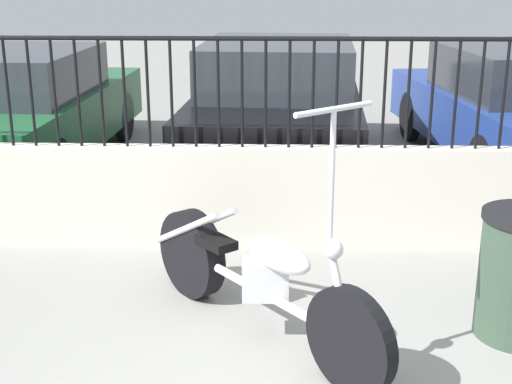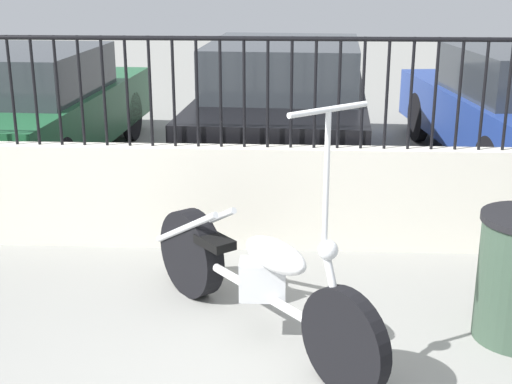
# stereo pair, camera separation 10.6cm
# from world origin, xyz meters

# --- Properties ---
(low_wall) EXTENTS (9.02, 0.18, 0.85)m
(low_wall) POSITION_xyz_m (0.00, 2.36, 0.42)
(low_wall) COLOR beige
(low_wall) RESTS_ON ground_plane
(fence_railing) EXTENTS (9.02, 0.04, 0.87)m
(fence_railing) POSITION_xyz_m (0.00, 2.36, 1.41)
(fence_railing) COLOR black
(fence_railing) RESTS_ON low_wall
(motorcycle_white) EXTENTS (1.50, 1.76, 1.56)m
(motorcycle_white) POSITION_xyz_m (-0.08, 0.93, 0.38)
(motorcycle_white) COLOR black
(motorcycle_white) RESTS_ON ground_plane
(car_green) EXTENTS (1.90, 4.29, 1.35)m
(car_green) POSITION_xyz_m (-2.78, 4.75, 0.68)
(car_green) COLOR black
(car_green) RESTS_ON ground_plane
(car_black) EXTENTS (1.98, 4.25, 1.46)m
(car_black) POSITION_xyz_m (0.11, 4.66, 0.73)
(car_black) COLOR black
(car_black) RESTS_ON ground_plane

